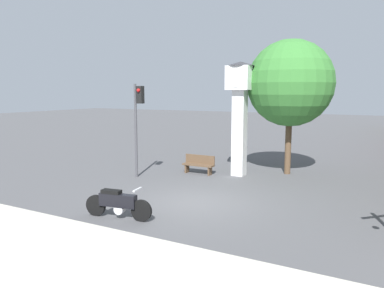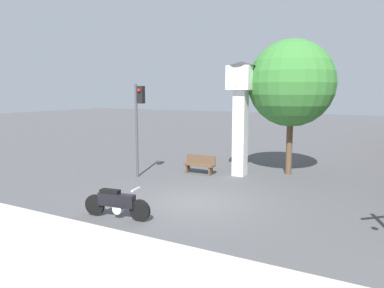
# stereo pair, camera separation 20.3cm
# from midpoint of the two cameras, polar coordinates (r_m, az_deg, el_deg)

# --- Properties ---
(ground_plane) EXTENTS (120.00, 120.00, 0.00)m
(ground_plane) POSITION_cam_midpoint_polar(r_m,az_deg,el_deg) (13.88, 0.85, -8.91)
(ground_plane) COLOR #4C4C4F
(sidewalk_strip) EXTENTS (36.00, 6.00, 0.10)m
(sidewalk_strip) POSITION_cam_midpoint_polar(r_m,az_deg,el_deg) (8.96, -21.21, -18.93)
(sidewalk_strip) COLOR #BCB7A8
(sidewalk_strip) RESTS_ON ground_plane
(motorcycle) EXTENTS (2.33, 0.61, 1.03)m
(motorcycle) POSITION_cam_midpoint_polar(r_m,az_deg,el_deg) (12.33, -10.97, -8.82)
(motorcycle) COLOR black
(motorcycle) RESTS_ON ground_plane
(clock_tower) EXTENTS (1.34, 1.34, 5.44)m
(clock_tower) POSITION_cam_midpoint_polar(r_m,az_deg,el_deg) (17.98, 7.76, 6.47)
(clock_tower) COLOR white
(clock_tower) RESTS_ON ground_plane
(traffic_light) EXTENTS (0.50, 0.35, 4.40)m
(traffic_light) POSITION_cam_midpoint_polar(r_m,az_deg,el_deg) (17.64, -7.80, 4.59)
(traffic_light) COLOR #47474C
(traffic_light) RESTS_ON ground_plane
(street_tree) EXTENTS (4.16, 4.16, 6.52)m
(street_tree) POSITION_cam_midpoint_polar(r_m,az_deg,el_deg) (18.77, 15.22, 8.91)
(street_tree) COLOR brown
(street_tree) RESTS_ON ground_plane
(bench) EXTENTS (1.60, 0.44, 0.92)m
(bench) POSITION_cam_midpoint_polar(r_m,az_deg,el_deg) (18.55, 1.49, -3.04)
(bench) COLOR brown
(bench) RESTS_ON ground_plane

